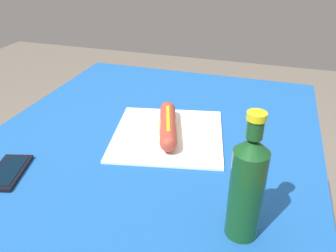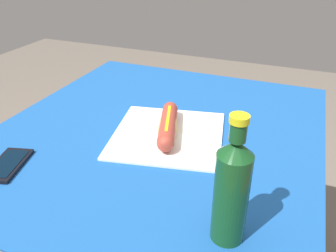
{
  "view_description": "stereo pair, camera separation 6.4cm",
  "coord_description": "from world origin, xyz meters",
  "views": [
    {
      "loc": [
        0.8,
        0.28,
        1.23
      ],
      "look_at": [
        0.02,
        0.04,
        0.78
      ],
      "focal_mm": 36.9,
      "sensor_mm": 36.0,
      "label": 1
    },
    {
      "loc": [
        0.78,
        0.34,
        1.23
      ],
      "look_at": [
        0.02,
        0.04,
        0.78
      ],
      "focal_mm": 36.9,
      "sensor_mm": 36.0,
      "label": 2
    }
  ],
  "objects": [
    {
      "name": "cell_phone",
      "position": [
        0.29,
        -0.26,
        0.76
      ],
      "size": [
        0.15,
        0.1,
        0.01
      ],
      "color": "black",
      "rests_on": "dining_table"
    },
    {
      "name": "paper_wrapper",
      "position": [
        0.02,
        0.04,
        0.76
      ],
      "size": [
        0.36,
        0.35,
        0.01
      ],
      "primitive_type": "cube",
      "rotation": [
        0.0,
        0.0,
        0.2
      ],
      "color": "white",
      "rests_on": "dining_table"
    },
    {
      "name": "hot_dog",
      "position": [
        0.02,
        0.04,
        0.79
      ],
      "size": [
        0.23,
        0.11,
        0.05
      ],
      "color": "tan",
      "rests_on": "paper_wrapper"
    },
    {
      "name": "dining_table",
      "position": [
        0.0,
        0.0,
        0.61
      ],
      "size": [
        0.98,
        0.89,
        0.75
      ],
      "color": "brown",
      "rests_on": "ground"
    },
    {
      "name": "soda_bottle",
      "position": [
        0.31,
        0.27,
        0.86
      ],
      "size": [
        0.06,
        0.06,
        0.25
      ],
      "color": "#14471E",
      "rests_on": "dining_table"
    }
  ]
}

